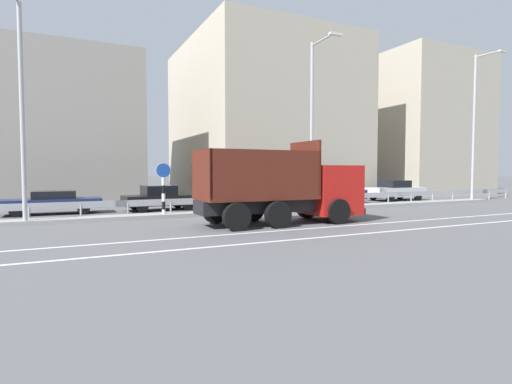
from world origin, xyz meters
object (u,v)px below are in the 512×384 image
object	(u,v)px
parked_car_3	(52,202)
parked_car_4	(160,198)
median_road_sign	(163,189)
parked_car_7	(395,190)
street_lamp_1	(21,101)
parked_car_5	(249,194)
street_lamp_2	(313,118)
street_lamp_3	(476,122)
parked_car_6	(334,193)
dump_truck	(298,193)

from	to	relation	value
parked_car_3	parked_car_4	size ratio (longest dim) A/B	1.14
median_road_sign	parked_car_7	bearing A→B (deg)	10.76
street_lamp_1	parked_car_5	bearing A→B (deg)	18.79
street_lamp_2	parked_car_5	world-z (taller)	street_lamp_2
street_lamp_2	parked_car_7	distance (m)	11.43
median_road_sign	street_lamp_2	xyz separation A→B (m)	(8.22, -0.29, 3.78)
street_lamp_3	parked_car_7	xyz separation A→B (m)	(-4.03, 3.46, -4.90)
street_lamp_2	parked_car_6	distance (m)	6.88
street_lamp_2	parked_car_4	xyz separation A→B (m)	(-7.58, 3.85, -4.43)
street_lamp_1	street_lamp_2	world-z (taller)	street_lamp_2
median_road_sign	parked_car_6	size ratio (longest dim) A/B	0.61
median_road_sign	parked_car_6	world-z (taller)	median_road_sign
parked_car_3	median_road_sign	bearing A→B (deg)	-128.98
dump_truck	median_road_sign	xyz separation A→B (m)	(-4.72, 4.32, 0.08)
parked_car_4	parked_car_6	xyz separation A→B (m)	(11.62, -0.44, 0.03)
parked_car_5	median_road_sign	bearing A→B (deg)	-60.67
parked_car_7	parked_car_4	bearing A→B (deg)	-90.28
median_road_sign	parked_car_7	distance (m)	18.43
parked_car_4	median_road_sign	bearing A→B (deg)	-14.31
dump_truck	median_road_sign	bearing A→B (deg)	-131.86
street_lamp_1	street_lamp_3	world-z (taller)	street_lamp_3
parked_car_3	parked_car_7	xyz separation A→B (m)	(22.88, -0.42, 0.13)
street_lamp_1	parked_car_7	size ratio (longest dim) A/B	2.01
parked_car_4	parked_car_5	world-z (taller)	parked_car_5
street_lamp_2	parked_car_7	bearing A→B (deg)	20.69
parked_car_7	street_lamp_2	bearing A→B (deg)	-69.21
median_road_sign	parked_car_5	xyz separation A→B (m)	(6.11, 3.62, -0.57)
dump_truck	street_lamp_2	world-z (taller)	street_lamp_2
street_lamp_3	parked_car_4	world-z (taller)	street_lamp_3
dump_truck	parked_car_4	world-z (taller)	dump_truck
street_lamp_2	parked_car_6	xyz separation A→B (m)	(4.05, 3.40, -4.40)
street_lamp_1	parked_car_5	distance (m)	13.11
street_lamp_1	street_lamp_3	size ratio (longest dim) A/B	0.85
parked_car_5	parked_car_6	size ratio (longest dim) A/B	1.08
median_road_sign	street_lamp_1	bearing A→B (deg)	-176.11
street_lamp_2	parked_car_6	bearing A→B (deg)	40.08
dump_truck	parked_car_7	xyz separation A→B (m)	(13.38, 7.76, -0.51)
parked_car_4	parked_car_6	world-z (taller)	parked_car_6
dump_truck	street_lamp_1	size ratio (longest dim) A/B	0.80
parked_car_5	parked_car_7	xyz separation A→B (m)	(11.98, -0.18, -0.02)
parked_car_5	parked_car_6	distance (m)	6.17
parked_car_3	parked_car_4	xyz separation A→B (m)	(5.42, -0.30, 0.07)
street_lamp_1	parked_car_3	xyz separation A→B (m)	(0.88, 4.25, -4.31)
parked_car_6	parked_car_7	xyz separation A→B (m)	(5.83, 0.33, 0.03)
street_lamp_2	parked_car_6	size ratio (longest dim) A/B	2.17
parked_car_6	parked_car_7	distance (m)	5.84
dump_truck	street_lamp_1	xyz separation A→B (m)	(-10.38, 3.94, 3.67)
median_road_sign	parked_car_5	bearing A→B (deg)	30.64
street_lamp_1	parked_car_7	bearing A→B (deg)	9.15
median_road_sign	street_lamp_1	world-z (taller)	street_lamp_1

